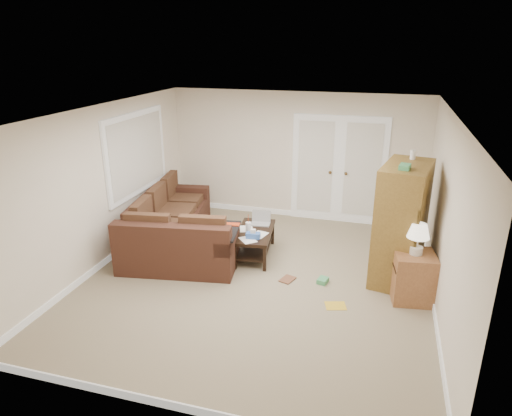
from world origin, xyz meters
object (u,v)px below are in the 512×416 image
(sectional_sofa, at_px, (174,231))
(side_cabinet, at_px, (413,273))
(coffee_table, at_px, (255,242))
(tv_armoire, at_px, (401,223))

(sectional_sofa, bearing_deg, side_cabinet, -17.70)
(coffee_table, bearing_deg, sectional_sofa, 178.70)
(sectional_sofa, xyz_separation_m, side_cabinet, (3.87, -0.59, 0.07))
(sectional_sofa, relative_size, side_cabinet, 2.54)
(sectional_sofa, relative_size, tv_armoire, 1.51)
(sectional_sofa, height_order, tv_armoire, tv_armoire)
(coffee_table, bearing_deg, tv_armoire, -10.83)
(sectional_sofa, bearing_deg, tv_armoire, -9.19)
(coffee_table, distance_m, tv_armoire, 2.35)
(sectional_sofa, xyz_separation_m, tv_armoire, (3.66, -0.01, 0.56))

